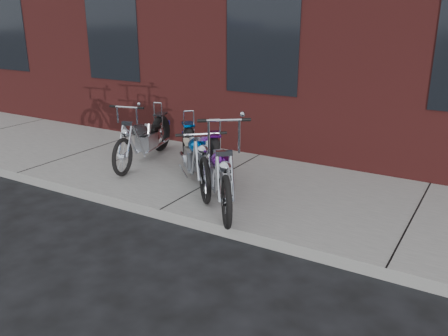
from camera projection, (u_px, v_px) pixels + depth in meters
The scene contains 5 objects.
ground at pixel (160, 220), 6.48m from camera, with size 120.00×120.00×0.00m, color black.
sidewalk at pixel (217, 182), 7.67m from camera, with size 22.00×3.00×0.15m, color gray.
chopper_purple at pixel (219, 172), 6.61m from camera, with size 1.51×1.95×1.32m.
chopper_blue at pixel (196, 157), 7.35m from camera, with size 1.65×1.77×1.00m.
chopper_third at pixel (145, 140), 8.39m from camera, with size 0.72×2.13×1.10m.
Camera 1 is at (3.78, -4.64, 2.72)m, focal length 38.00 mm.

